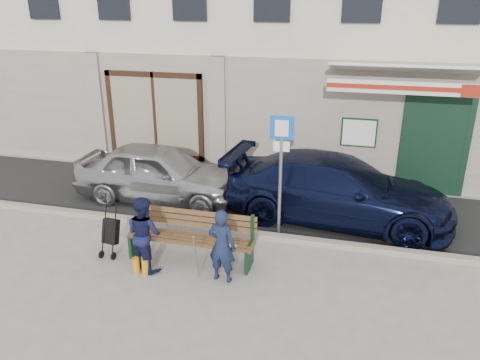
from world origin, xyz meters
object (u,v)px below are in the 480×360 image
(parking_sign, at_px, (281,158))
(man, at_px, (222,246))
(car_navy, at_px, (337,189))
(stroller, at_px, (111,232))
(bench, at_px, (188,238))
(woman, at_px, (144,233))
(car_silver, at_px, (159,173))

(parking_sign, relative_size, man, 1.87)
(car_navy, relative_size, stroller, 4.81)
(bench, relative_size, woman, 1.72)
(woman, relative_size, stroller, 1.36)
(man, bearing_deg, bench, -25.58)
(parking_sign, height_order, man, parking_sign)
(car_navy, bearing_deg, woman, 136.99)
(car_silver, xyz_separation_m, man, (2.45, -3.00, -0.02))
(man, height_order, stroller, man)
(car_silver, distance_m, car_navy, 4.20)
(car_silver, distance_m, woman, 3.13)
(car_navy, bearing_deg, parking_sign, 137.12)
(man, bearing_deg, stroller, -1.94)
(car_navy, xyz_separation_m, parking_sign, (-1.10, -0.99, 0.95))
(parking_sign, xyz_separation_m, man, (-0.66, -1.93, -1.00))
(car_silver, distance_m, man, 3.87)
(car_silver, height_order, woman, woman)
(man, bearing_deg, parking_sign, -102.53)
(bench, bearing_deg, car_navy, 43.65)
(car_silver, height_order, bench, car_silver)
(parking_sign, bearing_deg, bench, -139.56)
(parking_sign, bearing_deg, man, -113.06)
(parking_sign, height_order, bench, parking_sign)
(car_silver, height_order, parking_sign, parking_sign)
(car_silver, relative_size, car_navy, 0.82)
(parking_sign, relative_size, stroller, 2.45)
(parking_sign, distance_m, stroller, 3.58)
(car_navy, relative_size, parking_sign, 1.97)
(car_silver, relative_size, stroller, 3.95)
(car_navy, height_order, stroller, car_navy)
(car_navy, xyz_separation_m, woman, (-3.20, -2.89, -0.02))
(bench, xyz_separation_m, man, (0.80, -0.49, 0.21))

